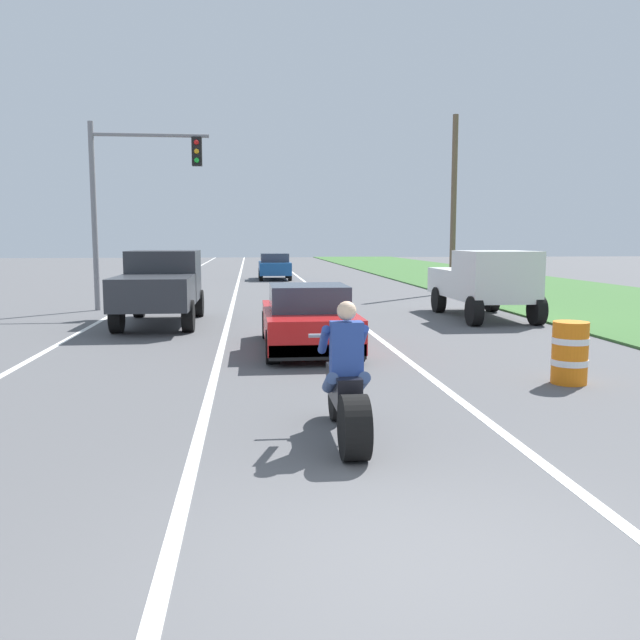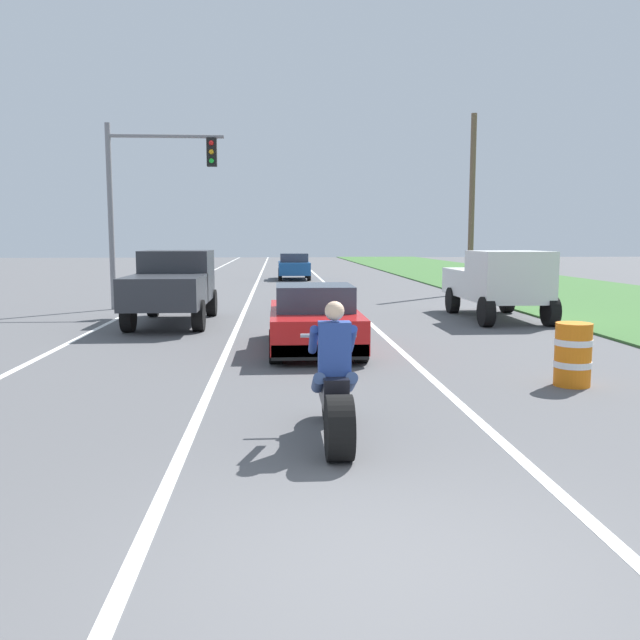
# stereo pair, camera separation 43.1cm
# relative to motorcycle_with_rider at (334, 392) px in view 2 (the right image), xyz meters

# --- Properties ---
(ground_plane) EXTENTS (160.00, 160.00, 0.00)m
(ground_plane) POSITION_rel_motorcycle_with_rider_xyz_m (0.12, -2.98, -0.59)
(ground_plane) COLOR #565659
(lane_stripe_left_solid) EXTENTS (0.14, 120.00, 0.01)m
(lane_stripe_left_solid) POSITION_rel_motorcycle_with_rider_xyz_m (-5.28, 17.02, -0.59)
(lane_stripe_left_solid) COLOR white
(lane_stripe_left_solid) RESTS_ON ground
(lane_stripe_right_solid) EXTENTS (0.14, 120.00, 0.01)m
(lane_stripe_right_solid) POSITION_rel_motorcycle_with_rider_xyz_m (1.92, 17.02, -0.59)
(lane_stripe_right_solid) COLOR white
(lane_stripe_right_solid) RESTS_ON ground
(lane_stripe_centre_dashed) EXTENTS (0.14, 120.00, 0.01)m
(lane_stripe_centre_dashed) POSITION_rel_motorcycle_with_rider_xyz_m (-1.68, 17.02, -0.59)
(lane_stripe_centre_dashed) COLOR white
(lane_stripe_centre_dashed) RESTS_ON ground
(grass_verge_right) EXTENTS (10.00, 120.00, 0.06)m
(grass_verge_right) POSITION_rel_motorcycle_with_rider_xyz_m (12.04, 17.02, -0.56)
(grass_verge_right) COLOR #3D6B33
(grass_verge_right) RESTS_ON ground
(motorcycle_with_rider) EXTENTS (0.70, 2.21, 1.62)m
(motorcycle_with_rider) POSITION_rel_motorcycle_with_rider_xyz_m (0.00, 0.00, 0.00)
(motorcycle_with_rider) COLOR black
(motorcycle_with_rider) RESTS_ON ground
(sports_car_red) EXTENTS (1.84, 4.30, 1.37)m
(sports_car_red) POSITION_rel_motorcycle_with_rider_xyz_m (0.13, 6.41, 0.04)
(sports_car_red) COLOR red
(sports_car_red) RESTS_ON ground
(pickup_truck_left_lane_dark_grey) EXTENTS (2.02, 4.80, 1.98)m
(pickup_truck_left_lane_dark_grey) POSITION_rel_motorcycle_with_rider_xyz_m (-3.47, 10.96, 0.51)
(pickup_truck_left_lane_dark_grey) COLOR #2D3035
(pickup_truck_left_lane_dark_grey) RESTS_ON ground
(pickup_truck_right_shoulder_white) EXTENTS (2.02, 4.80, 1.98)m
(pickup_truck_right_shoulder_white) POSITION_rel_motorcycle_with_rider_xyz_m (5.74, 11.42, 0.51)
(pickup_truck_right_shoulder_white) COLOR silver
(pickup_truck_right_shoulder_white) RESTS_ON ground
(traffic_light_mast_near) EXTENTS (3.79, 0.34, 6.00)m
(traffic_light_mast_near) POSITION_rel_motorcycle_with_rider_xyz_m (-4.89, 14.82, 3.35)
(traffic_light_mast_near) COLOR gray
(traffic_light_mast_near) RESTS_ON ground
(utility_pole_roadside) EXTENTS (0.24, 0.24, 7.47)m
(utility_pole_roadside) POSITION_rel_motorcycle_with_rider_xyz_m (7.58, 20.34, 3.14)
(utility_pole_roadside) COLOR brown
(utility_pole_roadside) RESTS_ON ground
(construction_barrel_nearest) EXTENTS (0.58, 0.58, 1.00)m
(construction_barrel_nearest) POSITION_rel_motorcycle_with_rider_xyz_m (4.01, 2.68, -0.09)
(construction_barrel_nearest) COLOR orange
(construction_barrel_nearest) RESTS_ON ground
(distant_car_far_ahead) EXTENTS (1.80, 4.00, 1.50)m
(distant_car_far_ahead) POSITION_rel_motorcycle_with_rider_xyz_m (0.36, 30.77, 0.18)
(distant_car_far_ahead) COLOR #194C8C
(distant_car_far_ahead) RESTS_ON ground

